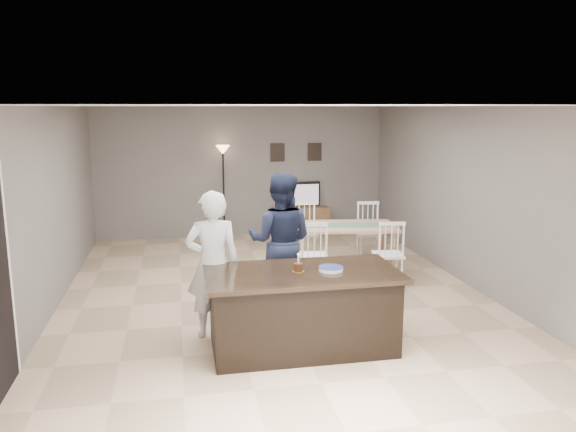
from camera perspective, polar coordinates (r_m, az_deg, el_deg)
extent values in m
plane|color=tan|center=(8.19, -1.33, -8.12)|extent=(8.00, 8.00, 0.00)
plane|color=slate|center=(11.78, -4.69, 4.46)|extent=(6.00, 0.00, 6.00)
plane|color=slate|center=(4.08, 8.29, -8.18)|extent=(6.00, 0.00, 6.00)
plane|color=slate|center=(7.93, -23.27, 0.42)|extent=(0.00, 8.00, 8.00)
plane|color=slate|center=(8.86, 18.12, 1.80)|extent=(0.00, 8.00, 8.00)
plane|color=white|center=(7.74, -1.42, 11.12)|extent=(8.00, 8.00, 0.00)
cube|color=black|center=(6.39, 1.44, -9.71)|extent=(2.00, 1.00, 0.85)
cube|color=black|center=(6.24, 1.46, -5.84)|extent=(2.15, 1.10, 0.05)
cube|color=brown|center=(11.91, 1.26, -0.54)|extent=(1.20, 0.40, 0.60)
imported|color=black|center=(11.88, 1.20, 2.19)|extent=(0.91, 0.12, 0.53)
plane|color=#CF5617|center=(11.80, 1.28, 2.16)|extent=(0.78, 0.00, 0.78)
cube|color=black|center=(11.82, -1.07, 6.47)|extent=(0.30, 0.02, 0.38)
cube|color=black|center=(11.99, 2.73, 6.52)|extent=(0.30, 0.02, 0.38)
imported|color=silver|center=(6.64, -7.64, -4.89)|extent=(0.65, 0.43, 1.75)
imported|color=#161B31|center=(7.51, -0.77, -2.56)|extent=(1.08, 0.96, 1.85)
cylinder|color=#EBB745|center=(6.23, 1.05, -5.63)|extent=(0.13, 0.13, 0.00)
cylinder|color=#351D0E|center=(6.21, 1.05, -5.22)|extent=(0.10, 0.10, 0.09)
cylinder|color=white|center=(6.19, 1.06, -4.39)|extent=(0.02, 0.02, 0.10)
sphere|color=#FFBF4C|center=(6.17, 1.06, -3.88)|extent=(0.02, 0.02, 0.02)
cylinder|color=white|center=(6.27, 4.38, -5.49)|extent=(0.27, 0.27, 0.01)
cylinder|color=white|center=(6.27, 4.38, -5.38)|extent=(0.27, 0.27, 0.01)
cylinder|color=white|center=(6.26, 4.38, -5.26)|extent=(0.27, 0.27, 0.01)
cylinder|color=navy|center=(6.26, 4.39, -5.19)|extent=(0.28, 0.28, 0.00)
cube|color=tan|center=(9.23, 5.70, -1.06)|extent=(1.79, 1.17, 0.04)
cylinder|color=tan|center=(8.87, 1.20, -4.12)|extent=(0.06, 0.06, 0.74)
cylinder|color=tan|center=(9.83, 9.66, -2.77)|extent=(0.06, 0.06, 0.74)
cube|color=#467E60|center=(9.23, 5.70, -0.90)|extent=(1.50, 0.57, 0.01)
cube|color=white|center=(8.52, 2.56, -4.06)|extent=(0.49, 0.48, 0.04)
cylinder|color=white|center=(8.42, 1.45, -5.99)|extent=(0.03, 0.03, 0.45)
cylinder|color=white|center=(8.77, 3.61, -5.31)|extent=(0.03, 0.03, 0.45)
cube|color=white|center=(8.22, 2.72, -0.88)|extent=(0.40, 0.09, 0.05)
cube|color=white|center=(8.71, 10.13, -3.90)|extent=(0.49, 0.48, 0.04)
cylinder|color=white|center=(8.58, 9.17, -5.80)|extent=(0.03, 0.03, 0.45)
cylinder|color=white|center=(8.97, 10.95, -5.11)|extent=(0.03, 0.03, 0.45)
cube|color=white|center=(8.41, 10.54, -0.78)|extent=(0.40, 0.09, 0.05)
cube|color=white|center=(9.94, 1.75, -1.87)|extent=(0.49, 0.48, 0.04)
cylinder|color=white|center=(10.17, 2.67, -3.00)|extent=(0.03, 0.03, 0.45)
cylinder|color=white|center=(9.82, 0.79, -3.50)|extent=(0.03, 0.03, 0.45)
cube|color=white|center=(10.02, 1.68, 1.28)|extent=(0.40, 0.09, 0.05)
cube|color=white|center=(10.10, 8.27, -1.78)|extent=(0.49, 0.48, 0.04)
cylinder|color=white|center=(10.35, 9.02, -2.88)|extent=(0.03, 0.03, 0.45)
cylinder|color=white|center=(9.96, 7.42, -3.38)|extent=(0.03, 0.03, 0.45)
cube|color=white|center=(10.18, 8.15, 1.33)|extent=(0.40, 0.09, 0.05)
cylinder|color=black|center=(11.76, -6.44, -2.18)|extent=(0.29, 0.29, 0.03)
cylinder|color=black|center=(11.59, -6.54, 2.11)|extent=(0.04, 0.04, 1.77)
cone|color=#F8C488|center=(11.49, -6.64, 6.69)|extent=(0.29, 0.29, 0.19)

